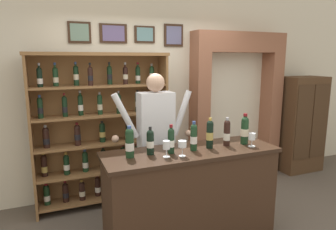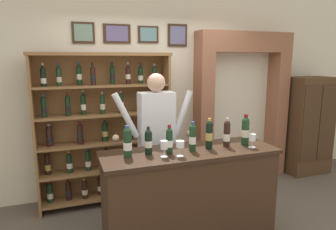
# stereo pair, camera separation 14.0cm
# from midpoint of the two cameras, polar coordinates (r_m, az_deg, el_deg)

# --- Properties ---
(back_wall) EXTENTS (12.00, 0.19, 3.17)m
(back_wall) POSITION_cam_midpoint_polar(r_m,az_deg,el_deg) (4.42, -4.67, 6.37)
(back_wall) COLOR beige
(back_wall) RESTS_ON ground
(wine_shelf) EXTENTS (1.74, 0.34, 2.00)m
(wine_shelf) POSITION_cam_midpoint_polar(r_m,az_deg,el_deg) (3.99, -13.49, -2.56)
(wine_shelf) COLOR olive
(wine_shelf) RESTS_ON ground
(archway_doorway) EXTENTS (1.56, 0.45, 2.32)m
(archway_doorway) POSITION_cam_midpoint_polar(r_m,az_deg,el_deg) (4.94, 11.68, 3.34)
(archway_doorway) COLOR #935B42
(archway_doorway) RESTS_ON ground
(side_cabinet) EXTENTS (0.73, 0.46, 1.63)m
(side_cabinet) POSITION_cam_midpoint_polar(r_m,az_deg,el_deg) (5.59, 23.35, -1.60)
(side_cabinet) COLOR #4C331E
(side_cabinet) RESTS_ON ground
(tasting_counter) EXTENTS (1.79, 0.59, 1.01)m
(tasting_counter) POSITION_cam_midpoint_polar(r_m,az_deg,el_deg) (3.22, 3.05, -15.36)
(tasting_counter) COLOR #382316
(tasting_counter) RESTS_ON ground
(shopkeeper) EXTENTS (0.97, 0.22, 1.76)m
(shopkeeper) POSITION_cam_midpoint_polar(r_m,az_deg,el_deg) (3.45, -3.52, -3.25)
(shopkeeper) COLOR #2D3347
(shopkeeper) RESTS_ON ground
(tasting_bottle_chianti) EXTENTS (0.08, 0.08, 0.30)m
(tasting_bottle_chianti) POSITION_cam_midpoint_polar(r_m,az_deg,el_deg) (2.81, -8.76, -5.18)
(tasting_bottle_chianti) COLOR #19381E
(tasting_bottle_chianti) RESTS_ON tasting_counter
(tasting_bottle_grappa) EXTENTS (0.07, 0.07, 0.27)m
(tasting_bottle_grappa) POSITION_cam_midpoint_polar(r_m,az_deg,el_deg) (2.87, -4.80, -5.09)
(tasting_bottle_grappa) COLOR black
(tasting_bottle_grappa) RESTS_ON tasting_counter
(tasting_bottle_bianco) EXTENTS (0.07, 0.07, 0.29)m
(tasting_bottle_bianco) POSITION_cam_midpoint_polar(r_m,az_deg,el_deg) (2.90, -0.80, -4.82)
(tasting_bottle_bianco) COLOR black
(tasting_bottle_bianco) RESTS_ON tasting_counter
(tasting_bottle_vin_santo) EXTENTS (0.07, 0.07, 0.30)m
(tasting_bottle_vin_santo) POSITION_cam_midpoint_polar(r_m,az_deg,el_deg) (2.99, 3.60, -4.15)
(tasting_bottle_vin_santo) COLOR #19381E
(tasting_bottle_vin_santo) RESTS_ON tasting_counter
(tasting_bottle_rosso) EXTENTS (0.07, 0.07, 0.32)m
(tasting_bottle_rosso) POSITION_cam_midpoint_polar(r_m,az_deg,el_deg) (3.08, 6.69, -3.55)
(tasting_bottle_rosso) COLOR black
(tasting_bottle_rosso) RESTS_ON tasting_counter
(tasting_bottle_prosecco) EXTENTS (0.07, 0.07, 0.30)m
(tasting_bottle_prosecco) POSITION_cam_midpoint_polar(r_m,az_deg,el_deg) (3.20, 9.94, -3.31)
(tasting_bottle_prosecco) COLOR black
(tasting_bottle_prosecco) RESTS_ON tasting_counter
(tasting_bottle_super_tuscan) EXTENTS (0.08, 0.08, 0.33)m
(tasting_bottle_super_tuscan) POSITION_cam_midpoint_polar(r_m,az_deg,el_deg) (3.30, 13.26, -2.71)
(tasting_bottle_super_tuscan) COLOR #19381E
(tasting_bottle_super_tuscan) RESTS_ON tasting_counter
(wine_glass_center) EXTENTS (0.08, 0.08, 0.15)m
(wine_glass_center) POSITION_cam_midpoint_polar(r_m,az_deg,el_deg) (2.81, 1.31, -5.73)
(wine_glass_center) COLOR silver
(wine_glass_center) RESTS_ON tasting_counter
(wine_glass_right) EXTENTS (0.07, 0.07, 0.14)m
(wine_glass_right) POSITION_cam_midpoint_polar(r_m,az_deg,el_deg) (3.23, 14.53, -4.17)
(wine_glass_right) COLOR silver
(wine_glass_right) RESTS_ON tasting_counter
(wine_glass_spare) EXTENTS (0.07, 0.07, 0.16)m
(wine_glass_spare) POSITION_cam_midpoint_polar(r_m,az_deg,el_deg) (2.79, -1.77, -5.93)
(wine_glass_spare) COLOR silver
(wine_glass_spare) RESTS_ON tasting_counter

